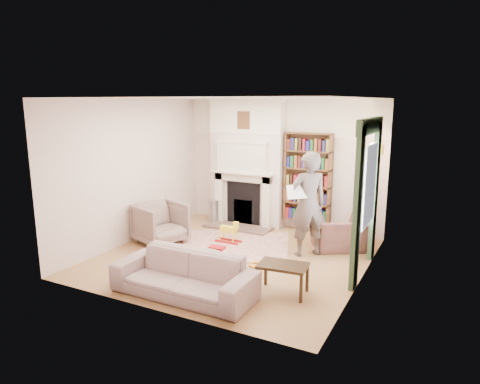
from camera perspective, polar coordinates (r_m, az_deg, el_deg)
The scene contains 25 objects.
floor at distance 7.80m, azimuth -0.85°, elevation -8.64°, with size 4.50×4.50×0.00m, color olive.
ceiling at distance 7.30m, azimuth -0.92°, elevation 12.41°, with size 4.50×4.50×0.00m, color white.
wall_back at distance 9.44m, azimuth 5.57°, elevation 3.73°, with size 4.50×4.50×0.00m, color beige.
wall_front at distance 5.58m, azimuth -11.82°, elevation -2.24°, with size 4.50×4.50×0.00m, color beige.
wall_left at distance 8.69m, azimuth -14.10°, elevation 2.72°, with size 4.50×4.50×0.00m, color beige.
wall_right at distance 6.68m, azimuth 16.41°, elevation -0.13°, with size 4.50×4.50×0.00m, color beige.
fireplace at distance 9.56m, azimuth 0.93°, elevation 3.81°, with size 1.70×0.58×2.80m.
bookcase at distance 9.13m, azimuth 9.03°, elevation 1.94°, with size 1.00×0.24×1.85m, color brown.
window at distance 7.06m, azimuth 16.94°, elevation 0.88°, with size 0.02×0.90×1.30m, color silver.
curtain_left at distance 6.45m, azimuth 15.35°, elevation -2.33°, with size 0.07×0.32×2.40m, color #2B422A.
curtain_right at distance 7.79m, azimuth 17.52°, elevation -0.02°, with size 0.07×0.32×2.40m, color #2B422A.
pelmet at distance 6.96m, azimuth 17.04°, elevation 8.45°, with size 0.09×1.70×0.24m, color #2B422A.
wall_sconce at distance 8.10m, azimuth 17.13°, elevation 5.47°, with size 0.20×0.24×0.24m, color gold, non-canonical shape.
rug at distance 8.42m, azimuth -1.78°, elevation -7.01°, with size 2.38×1.83×0.01m, color beige.
armchair_reading at distance 8.32m, azimuth 13.17°, elevation -5.34°, with size 0.96×0.84×0.63m, color #542C2D.
armchair_left at distance 8.56m, azimuth -10.56°, elevation -4.14°, with size 0.85×0.88×0.80m, color gray.
sofa at distance 6.29m, azimuth -7.50°, elevation -10.94°, with size 2.10×0.82×0.61m, color #B7A597.
man_reading at distance 7.71m, azimuth 9.06°, elevation -1.63°, with size 0.69×0.45×1.90m, color #534642.
newspaper at distance 7.52m, azimuth 7.56°, elevation 0.03°, with size 0.36×0.02×0.25m, color white.
coffee_table at distance 6.36m, azimuth 5.71°, elevation -11.45°, with size 0.70×0.45×0.45m, color #312311, non-canonical shape.
paraffin_heater at distance 9.83m, azimuth -3.52°, elevation -2.59°, with size 0.24×0.24×0.55m, color #9DA0A4.
rocking_horse at distance 8.48m, azimuth -1.59°, elevation -5.31°, with size 0.51×0.20×0.45m, color #FEF32A, non-canonical shape.
board_game at distance 7.97m, azimuth -4.29°, elevation -7.99°, with size 0.33×0.33×0.03m, color #CFC649.
game_box_lid at distance 8.16m, azimuth -3.08°, elevation -7.43°, with size 0.29×0.19×0.05m, color #AC131B.
comic_annuals at distance 7.39m, azimuth 0.60°, elevation -9.67°, with size 0.70×0.65×0.02m.
Camera 1 is at (3.43, -6.44, 2.75)m, focal length 32.00 mm.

